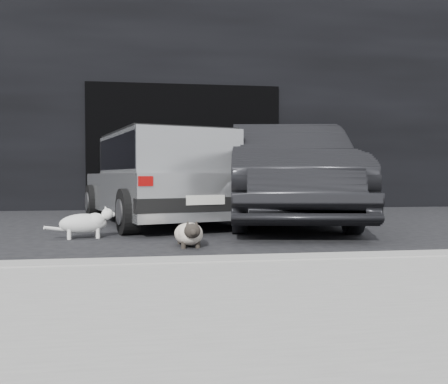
{
  "coord_description": "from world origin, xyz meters",
  "views": [
    {
      "loc": [
        0.39,
        -5.92,
        0.71
      ],
      "look_at": [
        1.22,
        -0.24,
        0.51
      ],
      "focal_mm": 38.0,
      "sensor_mm": 36.0,
      "label": 1
    }
  ],
  "objects": [
    {
      "name": "cat_white",
      "position": [
        -0.38,
        -0.43,
        0.18
      ],
      "size": [
        0.76,
        0.36,
        0.36
      ],
      "rotation": [
        0.0,
        0.0,
        -1.37
      ],
      "color": "silver",
      "rests_on": "ground"
    },
    {
      "name": "sidewalk",
      "position": [
        1.0,
        -3.8,
        0.06
      ],
      "size": [
        18.0,
        2.2,
        0.11
      ],
      "primitive_type": "cube",
      "color": "gray",
      "rests_on": "ground"
    },
    {
      "name": "second_car",
      "position": [
        2.3,
        0.86,
        0.74
      ],
      "size": [
        2.29,
        4.67,
        1.47
      ],
      "primitive_type": "imported",
      "rotation": [
        0.0,
        0.0,
        -0.17
      ],
      "color": "black",
      "rests_on": "ground"
    },
    {
      "name": "garage_opening",
      "position": [
        1.0,
        3.99,
        1.3
      ],
      "size": [
        4.0,
        0.1,
        2.6
      ],
      "primitive_type": "cube",
      "color": "black",
      "rests_on": "ground"
    },
    {
      "name": "ground",
      "position": [
        0.0,
        0.0,
        0.0
      ],
      "size": [
        80.0,
        80.0,
        0.0
      ],
      "primitive_type": "plane",
      "color": "black",
      "rests_on": "ground"
    },
    {
      "name": "cat_siamese",
      "position": [
        0.72,
        -1.24,
        0.13
      ],
      "size": [
        0.31,
        0.83,
        0.29
      ],
      "rotation": [
        0.0,
        0.0,
        3.2
      ],
      "color": "beige",
      "rests_on": "ground"
    },
    {
      "name": "building_facade",
      "position": [
        1.0,
        6.0,
        2.5
      ],
      "size": [
        34.0,
        4.0,
        5.0
      ],
      "primitive_type": "cube",
      "color": "black",
      "rests_on": "ground"
    },
    {
      "name": "curb",
      "position": [
        1.0,
        -2.6,
        0.06
      ],
      "size": [
        18.0,
        0.25,
        0.12
      ],
      "primitive_type": "cube",
      "color": "gray",
      "rests_on": "ground"
    },
    {
      "name": "silver_hatchback",
      "position": [
        0.49,
        1.17,
        0.73
      ],
      "size": [
        2.57,
        3.93,
        1.34
      ],
      "rotation": [
        0.0,
        0.0,
        0.28
      ],
      "color": "#AEB1B3",
      "rests_on": "ground"
    }
  ]
}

